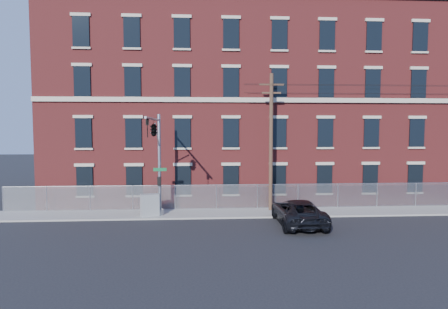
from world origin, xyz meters
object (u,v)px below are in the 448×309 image
object	(u,v)px
traffic_signal_mast	(155,141)
utility_pole_near	(271,139)
utility_cabinet	(150,205)
pickup_truck	(298,212)

from	to	relation	value
traffic_signal_mast	utility_pole_near	world-z (taller)	utility_pole_near
traffic_signal_mast	utility_pole_near	xyz separation A→B (m)	(8.00, 3.42, -0.05)
utility_pole_near	utility_cabinet	world-z (taller)	utility_pole_near
pickup_truck	utility_cabinet	size ratio (longest dim) A/B	3.84
traffic_signal_mast	utility_cabinet	bearing A→B (deg)	108.16
traffic_signal_mast	pickup_truck	distance (m)	10.15
traffic_signal_mast	utility_cabinet	world-z (taller)	traffic_signal_mast
pickup_truck	utility_pole_near	bearing A→B (deg)	-73.88
utility_cabinet	traffic_signal_mast	bearing A→B (deg)	-91.46
traffic_signal_mast	utility_cabinet	distance (m)	4.98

